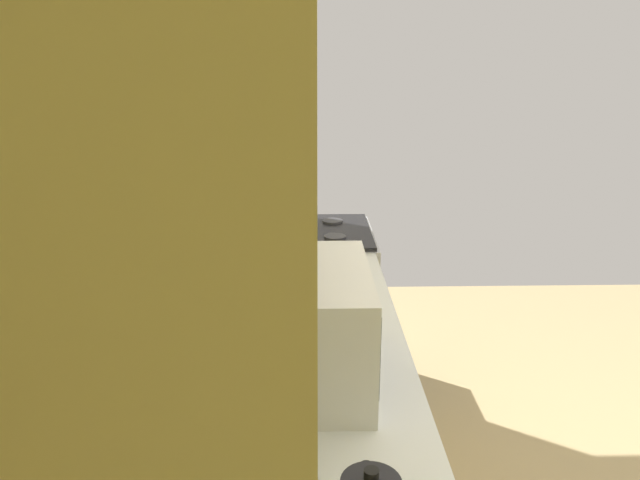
{
  "coord_description": "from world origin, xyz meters",
  "views": [
    {
      "loc": [
        -1.58,
        1.23,
        1.81
      ],
      "look_at": [
        -0.13,
        1.2,
        1.36
      ],
      "focal_mm": 33.62,
      "sensor_mm": 36.0,
      "label": 1
    }
  ],
  "objects": [
    {
      "name": "wall_back",
      "position": [
        0.0,
        1.59,
        1.32
      ],
      "size": [
        3.78,
        0.12,
        2.64
      ],
      "primitive_type": "cube",
      "color": "beige",
      "rests_on": "ground_plane"
    },
    {
      "name": "upper_cabinets",
      "position": [
        -0.37,
        1.38,
        1.74
      ],
      "size": [
        1.95,
        0.3,
        0.57
      ],
      "color": "tan"
    },
    {
      "name": "oven_range",
      "position": [
        1.42,
        1.21,
        0.47
      ],
      "size": [
        0.66,
        0.66,
        1.09
      ],
      "color": "#B7BABF",
      "rests_on": "ground_plane"
    },
    {
      "name": "microwave",
      "position": [
        -0.04,
        1.25,
        1.08
      ],
      "size": [
        0.53,
        0.39,
        0.33
      ],
      "color": "white",
      "rests_on": "counter_run"
    },
    {
      "name": "bowl",
      "position": [
        0.6,
        1.12,
        0.94
      ],
      "size": [
        0.19,
        0.19,
        0.05
      ],
      "color": "gold",
      "rests_on": "counter_run"
    }
  ]
}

